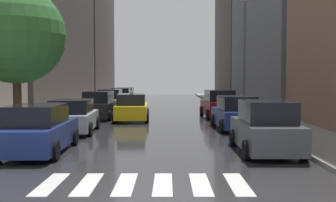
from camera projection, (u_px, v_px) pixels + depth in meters
The scene contains 19 objects.
ground_plane at pixel (162, 112), 32.33m from camera, with size 28.00×72.00×0.04m, color #2B2B2D.
sidewalk_left at pixel (78, 111), 32.34m from camera, with size 3.00×72.00×0.15m, color gray.
sidewalk_right at pixel (245, 111), 32.31m from camera, with size 3.00×72.00×0.15m, color gray.
crosswalk_stripes at pixel (145, 184), 10.00m from camera, with size 4.95×2.20×0.01m.
building_left_mid at pixel (40, 31), 37.23m from camera, with size 6.00×21.85×13.70m, color #564C47.
building_left_far at pixel (85, 7), 57.59m from camera, with size 6.00×17.59×24.88m, color #564C47.
building_right_far at pixel (245, 22), 57.47m from camera, with size 6.00×16.94×20.80m, color #564C47.
parked_car_left_nearest at pixel (40, 130), 14.27m from camera, with size 2.12×4.78×1.65m.
parked_car_left_second at pixel (73, 117), 19.59m from camera, with size 2.33×4.26×1.57m.
parked_car_left_third at pixel (100, 106), 26.34m from camera, with size 2.14×4.08×1.75m.
parked_car_left_fourth at pixel (111, 101), 32.00m from camera, with size 2.08×4.63×1.74m.
parked_car_left_fifth at pixel (122, 98), 38.28m from camera, with size 2.03×4.22×1.70m.
parked_car_left_sixth at pixel (127, 95), 44.91m from camera, with size 2.05×4.52×1.63m.
parked_car_right_nearest at pixel (267, 129), 14.22m from camera, with size 1.99×4.23×1.79m.
parked_car_right_second at pixel (237, 114), 20.78m from camera, with size 2.19×4.25×1.68m.
parked_car_right_third at pixel (220, 105), 27.21m from camera, with size 2.23×4.65×1.82m.
taxi_midroad at pixel (133, 108), 25.39m from camera, with size 2.21×4.57×1.81m.
street_tree_left at pixel (17, 35), 18.10m from camera, with size 4.25×4.25×6.41m.
lamp_post_right at pixel (245, 49), 27.18m from camera, with size 0.60×0.28×7.61m.
Camera 1 is at (0.57, -8.24, 2.52)m, focal length 44.63 mm.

